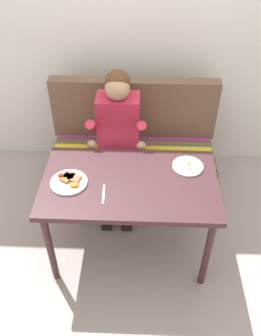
{
  "coord_description": "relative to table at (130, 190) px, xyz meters",
  "views": [
    {
      "loc": [
        0.07,
        -1.75,
        2.38
      ],
      "look_at": [
        0.0,
        0.15,
        0.72
      ],
      "focal_mm": 37.98,
      "sensor_mm": 36.0,
      "label": 1
    }
  ],
  "objects": [
    {
      "name": "plate_breakfast",
      "position": [
        -0.41,
        -0.03,
        0.1
      ],
      "size": [
        0.25,
        0.25,
        0.05
      ],
      "color": "white",
      "rests_on": "table"
    },
    {
      "name": "fork",
      "position": [
        -0.16,
        -0.13,
        0.08
      ],
      "size": [
        0.02,
        0.17,
        0.0
      ],
      "primitive_type": "cube",
      "rotation": [
        0.0,
        0.0,
        0.04
      ],
      "color": "silver",
      "rests_on": "table"
    },
    {
      "name": "table",
      "position": [
        0.0,
        0.0,
        0.0
      ],
      "size": [
        1.2,
        0.7,
        0.73
      ],
      "color": "#3E2227",
      "rests_on": "ground"
    },
    {
      "name": "plate_eggs",
      "position": [
        0.4,
        0.16,
        0.09
      ],
      "size": [
        0.22,
        0.22,
        0.04
      ],
      "color": "white",
      "rests_on": "table"
    },
    {
      "name": "person",
      "position": [
        -0.12,
        0.59,
        0.09
      ],
      "size": [
        0.45,
        0.61,
        1.21
      ],
      "color": "#C12942",
      "rests_on": "ground"
    },
    {
      "name": "ground_plane",
      "position": [
        0.0,
        0.0,
        -0.65
      ],
      "size": [
        8.0,
        8.0,
        0.0
      ],
      "primitive_type": "plane",
      "color": "#A89996"
    },
    {
      "name": "back_wall",
      "position": [
        0.0,
        1.27,
        0.65
      ],
      "size": [
        4.4,
        0.1,
        2.6
      ],
      "primitive_type": "cube",
      "color": "silver",
      "rests_on": "ground"
    },
    {
      "name": "couch",
      "position": [
        0.0,
        0.76,
        -0.32
      ],
      "size": [
        1.44,
        0.56,
        1.0
      ],
      "color": "brown",
      "rests_on": "ground"
    }
  ]
}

